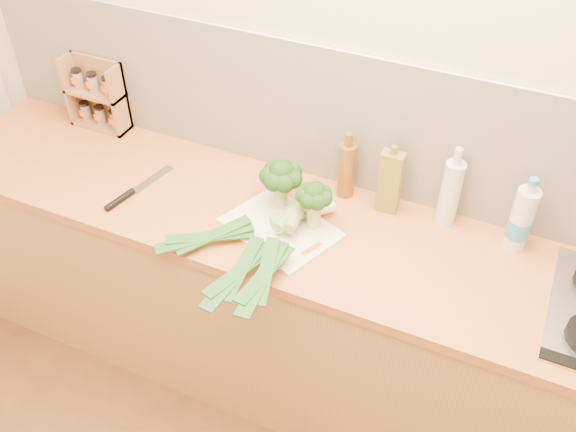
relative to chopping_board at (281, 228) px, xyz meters
name	(u,v)px	position (x,y,z in m)	size (l,w,h in m)	color
room_shell	(366,127)	(0.17, 0.34, 0.26)	(3.50, 3.50, 3.50)	beige
counter	(327,317)	(0.17, 0.05, -0.46)	(3.20, 0.62, 0.90)	#B07B49
chopping_board	(281,228)	(0.00, 0.00, 0.00)	(0.37, 0.28, 0.01)	white
broccoli_left	(281,176)	(-0.05, 0.11, 0.14)	(0.15, 0.15, 0.20)	#B1C171
broccoli_right	(314,197)	(0.10, 0.05, 0.13)	(0.13, 0.13, 0.19)	#B1C171
leek_front	(267,222)	(-0.04, -0.02, 0.03)	(0.49, 0.49, 0.04)	white
leek_mid	(278,228)	(0.02, -0.05, 0.05)	(0.14, 0.69, 0.04)	white
leek_back	(287,232)	(0.06, -0.07, 0.06)	(0.12, 0.64, 0.04)	white
chefs_knife	(128,195)	(-0.59, -0.07, 0.00)	(0.10, 0.33, 0.02)	silver
spice_rack	(99,97)	(-0.97, 0.29, 0.13)	(0.25, 0.10, 0.30)	#A27145
oil_tin	(390,182)	(0.31, 0.26, 0.12)	(0.08, 0.05, 0.28)	olive
glass_bottle	(450,192)	(0.51, 0.28, 0.13)	(0.07, 0.07, 0.31)	silver
amber_bottle	(346,169)	(0.14, 0.28, 0.11)	(0.06, 0.06, 0.27)	brown
water_bottle	(521,221)	(0.76, 0.25, 0.11)	(0.08, 0.08, 0.27)	silver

